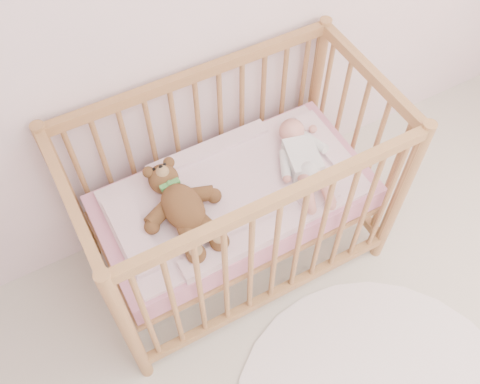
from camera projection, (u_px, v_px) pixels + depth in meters
crib at (235, 199)px, 2.41m from camera, size 1.36×0.76×1.00m
mattress at (235, 201)px, 2.42m from camera, size 1.22×0.62×0.13m
blanket at (235, 192)px, 2.36m from camera, size 1.10×0.58×0.06m
baby at (303, 156)px, 2.38m from camera, size 0.37×0.57×0.13m
teddy_bear at (183, 207)px, 2.21m from camera, size 0.40×0.55×0.15m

